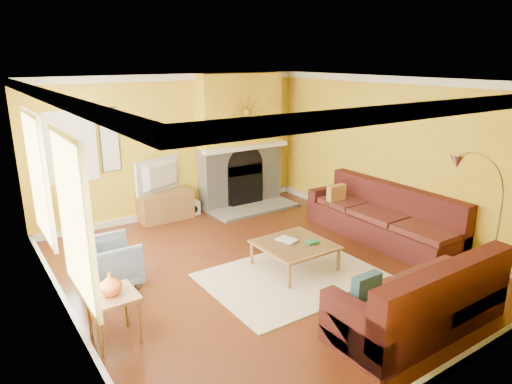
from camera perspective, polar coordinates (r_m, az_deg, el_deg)
floor at (r=6.89m, az=1.06°, el=-9.44°), size 5.50×6.00×0.02m
ceiling at (r=6.20m, az=1.20°, el=13.78°), size 5.50×6.00×0.02m
wall_back at (r=8.97m, az=-10.10°, el=5.67°), size 5.50×0.02×2.70m
wall_front at (r=4.45m, az=24.32°, el=-6.98°), size 5.50×0.02×2.70m
wall_left at (r=5.38m, az=-23.67°, el=-2.89°), size 0.02×6.00×2.70m
wall_right at (r=8.28m, az=16.97°, el=4.28°), size 0.02×6.00×2.70m
baseboard at (r=6.86m, az=1.07°, el=-8.91°), size 5.50×6.00×0.12m
crown_molding at (r=6.20m, az=1.20°, el=13.14°), size 5.50×6.00×0.12m
window_left_near at (r=6.58m, az=-25.70°, el=1.63°), size 0.06×1.22×1.72m
window_left_far at (r=4.78m, az=-21.99°, el=-3.16°), size 0.06×1.22×1.72m
window_back at (r=8.31m, az=-22.06°, el=5.25°), size 0.82×0.06×1.22m
wall_art at (r=8.47m, az=-17.82°, el=6.20°), size 0.34×0.04×1.14m
fireplace at (r=9.42m, az=-2.03°, el=6.43°), size 1.80×0.40×2.70m
mantel at (r=9.24m, az=-1.22°, el=5.60°), size 1.92×0.22×0.08m
hearth at (r=9.30m, az=-0.13°, el=-2.10°), size 1.80×0.70×0.06m
sunburst at (r=9.14m, az=-1.28°, el=9.92°), size 0.70×0.04×0.70m
rug at (r=6.61m, az=4.63°, el=-10.53°), size 2.40×1.80×0.02m
sectional_sofa at (r=6.86m, az=12.34°, el=-5.76°), size 3.29×3.90×0.90m
coffee_table at (r=6.80m, az=4.82°, el=-7.92°), size 1.01×1.01×0.40m
media_console at (r=8.87m, az=-11.26°, el=-1.69°), size 1.01×0.45×0.55m
tv at (r=8.71m, az=-11.48°, el=2.06°), size 1.10×0.52×0.65m
subwoofer at (r=9.13m, az=-8.12°, el=-1.92°), size 0.28×0.28×0.28m
armchair at (r=6.55m, az=-17.76°, el=-8.43°), size 0.73×0.71×0.67m
side_table at (r=5.38m, az=-17.35°, el=-14.77°), size 0.52×0.52×0.57m
vase at (r=5.18m, az=-17.74°, el=-10.87°), size 0.24×0.24×0.25m
book at (r=6.70m, az=3.31°, el=-6.28°), size 0.28×0.34×0.03m
arc_lamp at (r=6.35m, az=25.93°, el=-3.85°), size 1.26×0.36×1.96m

